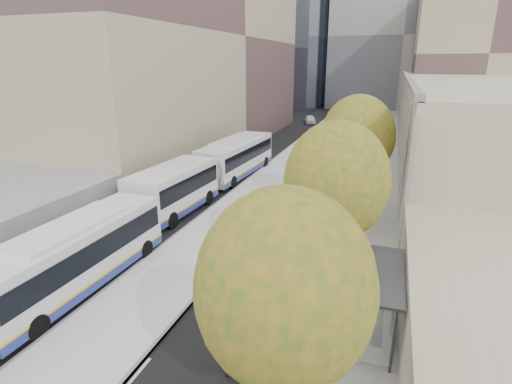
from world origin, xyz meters
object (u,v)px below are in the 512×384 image
at_px(cyclist, 238,343).
at_px(bus_shelter, 382,283).
at_px(distant_car, 310,119).
at_px(bus_far, 214,168).

bearing_deg(cyclist, bus_shelter, 42.46).
bearing_deg(distant_car, bus_far, -107.07).
relative_size(bus_shelter, cyclist, 1.91).
bearing_deg(cyclist, bus_far, 123.30).
relative_size(cyclist, distant_car, 0.58).
bearing_deg(bus_shelter, distant_car, 104.00).
height_order(bus_shelter, bus_far, bus_far).
distance_m(cyclist, distant_car, 56.80).
height_order(bus_shelter, cyclist, bus_shelter).
bearing_deg(bus_shelter, cyclist, -144.26).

